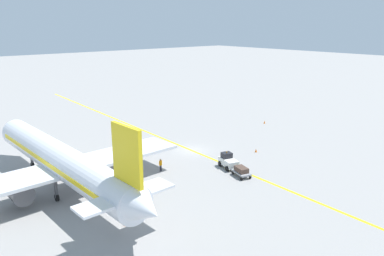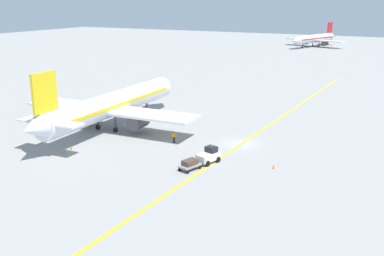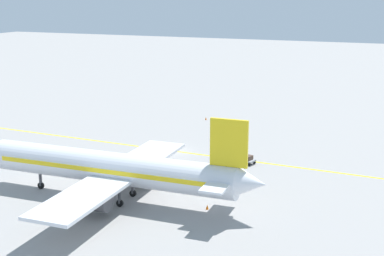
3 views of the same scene
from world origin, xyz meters
name	(u,v)px [view 3 (image 3 of 3)]	position (x,y,z in m)	size (l,w,h in m)	color
ground_plane	(174,151)	(0.00, 0.00, 0.00)	(400.00, 400.00, 0.00)	gray
apron_yellow_centreline	(174,151)	(0.00, 0.00, 0.00)	(0.40, 120.00, 0.01)	yellow
airplane_at_gate	(113,169)	(-20.35, -1.84, 3.71)	(28.16, 35.49, 10.60)	silver
baggage_tug_white	(226,153)	(-0.78, -8.52, 0.90)	(2.40, 3.29, 2.11)	white
baggage_cart_trailing	(246,158)	(-1.66, -11.69, 0.76)	(2.05, 2.88, 1.24)	gray
ground_crew_worker	(173,164)	(-8.38, -3.76, 0.91)	(0.56, 0.32, 1.68)	#23232D
traffic_cone_near_nose	(232,143)	(6.83, -6.86, 0.28)	(0.32, 0.32, 0.55)	orange
traffic_cone_mid_apron	(206,118)	(20.92, 3.03, 0.28)	(0.32, 0.32, 0.55)	orange
traffic_cone_by_wingtip	(207,207)	(-18.86, -12.66, 0.28)	(0.32, 0.32, 0.55)	orange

